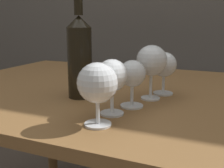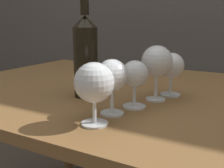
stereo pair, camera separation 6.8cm
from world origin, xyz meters
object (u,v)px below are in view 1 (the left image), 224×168
Objects in this scene: wine_glass_empty at (152,61)px; wine_glass_merlot at (164,66)px; wine_glass_white at (97,84)px; wine_glass_amber at (132,75)px; wine_glass_pinot at (112,77)px; wine_bottle at (80,55)px.

wine_glass_empty is 0.08m from wine_glass_merlot.
wine_glass_white reaches higher than wine_glass_merlot.
wine_glass_amber is 0.10m from wine_glass_empty.
wine_glass_empty is at bearing 73.35° from wine_glass_pinot.
wine_glass_pinot reaches higher than wine_glass_merlot.
wine_glass_pinot is at bearing -35.56° from wine_bottle.
wine_glass_empty is (0.03, 0.10, 0.03)m from wine_glass_amber.
wine_glass_pinot is 0.86× the size of wine_glass_empty.
wine_glass_merlot reaches higher than wine_glass_amber.
wine_glass_amber is 0.79× the size of wine_glass_empty.
wine_glass_empty is (0.05, 0.17, 0.02)m from wine_glass_pinot.
wine_glass_white is 1.11× the size of wine_glass_amber.
wine_bottle is (-0.23, -0.14, 0.04)m from wine_glass_merlot.
wine_bottle reaches higher than wine_glass_empty.
wine_glass_merlot is at bearing 77.40° from wine_glass_white.
wine_glass_pinot is 1.04× the size of wine_glass_merlot.
wine_glass_amber is at bearing 72.17° from wine_glass_pinot.
wine_glass_empty is at bearing 74.35° from wine_glass_amber.
wine_glass_white is at bearing -98.79° from wine_glass_amber.
wine_glass_merlot is (0.07, 0.33, -0.00)m from wine_glass_white.
wine_bottle is at bearing 128.76° from wine_glass_white.
wine_glass_white is 0.43× the size of wine_bottle.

